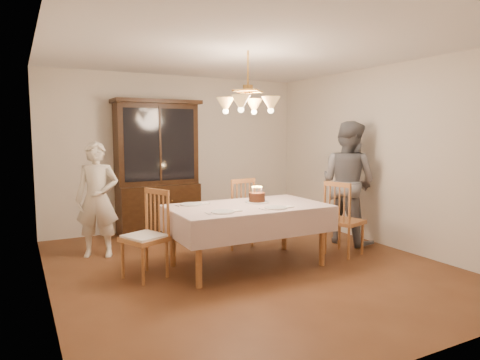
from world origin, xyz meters
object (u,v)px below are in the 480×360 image
elderly_woman (97,199)px  birthday_cake (257,198)px  dining_table (248,211)px  chair_far_side (236,216)px  china_hutch (157,170)px

elderly_woman → birthday_cake: 2.11m
dining_table → birthday_cake: 0.28m
dining_table → elderly_woman: bearing=140.1°
birthday_cake → chair_far_side: bearing=83.4°
china_hutch → elderly_woman: size_ratio=1.41×
birthday_cake → elderly_woman: bearing=146.5°
dining_table → birthday_cake: size_ratio=6.33×
birthday_cake → dining_table: bearing=-147.4°
china_hutch → chair_far_side: size_ratio=2.16×
elderly_woman → birthday_cake: elderly_woman is taller
dining_table → china_hutch: size_ratio=0.88×
chair_far_side → dining_table: bearing=-108.4°
dining_table → chair_far_side: size_ratio=1.90×
dining_table → china_hutch: 2.32m
chair_far_side → birthday_cake: size_ratio=3.33×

